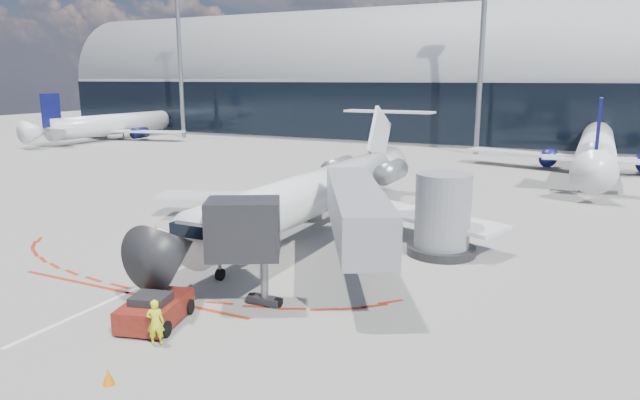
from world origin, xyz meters
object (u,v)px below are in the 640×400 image
at_px(regional_jet, 319,191).
at_px(uld_container, 155,247).
at_px(pushback_tug, 155,310).
at_px(ramp_worker, 155,322).

bearing_deg(regional_jet, uld_container, -115.74).
bearing_deg(pushback_tug, ramp_worker, -61.97).
height_order(ramp_worker, uld_container, ramp_worker).
bearing_deg(ramp_worker, uld_container, -79.29).
relative_size(pushback_tug, ramp_worker, 2.91).
bearing_deg(regional_jet, pushback_tug, -87.80).
bearing_deg(pushback_tug, regional_jet, 77.28).
relative_size(regional_jet, ramp_worker, 16.99).
bearing_deg(ramp_worker, pushback_tug, -78.34).
distance_m(regional_jet, uld_container, 11.87).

